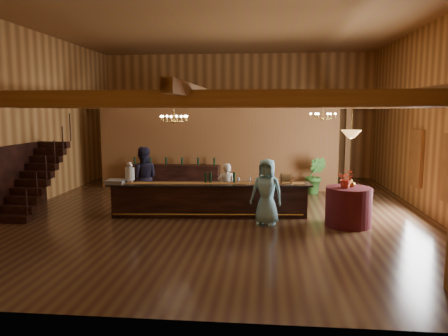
# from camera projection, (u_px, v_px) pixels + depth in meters

# --- Properties ---
(floor) EXTENTS (14.00, 14.00, 0.00)m
(floor) POSITION_uv_depth(u_px,v_px,m) (221.00, 210.00, 13.20)
(floor) COLOR #51381E
(floor) RESTS_ON ground
(ceiling) EXTENTS (14.00, 14.00, 0.00)m
(ceiling) POSITION_uv_depth(u_px,v_px,m) (220.00, 22.00, 12.47)
(ceiling) COLOR #8F5C34
(ceiling) RESTS_ON wall_back
(wall_back) EXTENTS (12.00, 0.10, 5.50)m
(wall_back) POSITION_uv_depth(u_px,v_px,m) (237.00, 116.00, 19.74)
(wall_back) COLOR #BC8543
(wall_back) RESTS_ON floor
(wall_front) EXTENTS (12.00, 0.10, 5.50)m
(wall_front) POSITION_uv_depth(u_px,v_px,m) (166.00, 129.00, 5.93)
(wall_front) COLOR #BC8543
(wall_front) RESTS_ON floor
(wall_left) EXTENTS (0.10, 14.00, 5.50)m
(wall_left) POSITION_uv_depth(u_px,v_px,m) (27.00, 118.00, 13.42)
(wall_left) COLOR #BC8543
(wall_left) RESTS_ON floor
(wall_right) EXTENTS (0.10, 14.00, 5.50)m
(wall_right) POSITION_uv_depth(u_px,v_px,m) (433.00, 119.00, 12.25)
(wall_right) COLOR #BC8543
(wall_right) RESTS_ON floor
(beam_grid) EXTENTS (11.90, 13.90, 0.39)m
(beam_grid) POSITION_uv_depth(u_px,v_px,m) (222.00, 102.00, 13.27)
(beam_grid) COLOR #A56933
(beam_grid) RESTS_ON wall_left
(support_posts) EXTENTS (9.20, 10.20, 3.20)m
(support_posts) POSITION_uv_depth(u_px,v_px,m) (219.00, 159.00, 12.49)
(support_posts) COLOR #A56933
(support_posts) RESTS_ON floor
(partition_wall) EXTENTS (9.00, 0.18, 3.10)m
(partition_wall) POSITION_uv_depth(u_px,v_px,m) (217.00, 149.00, 16.49)
(partition_wall) COLOR brown
(partition_wall) RESTS_ON floor
(window_right_back) EXTENTS (0.12, 1.05, 1.75)m
(window_right_back) POSITION_uv_depth(u_px,v_px,m) (416.00, 158.00, 13.40)
(window_right_back) COLOR white
(window_right_back) RESTS_ON wall_right
(staircase) EXTENTS (1.00, 2.80, 2.00)m
(staircase) POSITION_uv_depth(u_px,v_px,m) (34.00, 179.00, 12.86)
(staircase) COLOR #391A13
(staircase) RESTS_ON floor
(backroom_boxes) EXTENTS (4.10, 0.60, 1.10)m
(backroom_boxes) POSITION_uv_depth(u_px,v_px,m) (227.00, 169.00, 18.58)
(backroom_boxes) COLOR #391A13
(backroom_boxes) RESTS_ON floor
(tasting_bar) EXTENTS (5.77, 1.21, 0.97)m
(tasting_bar) POSITION_uv_depth(u_px,v_px,m) (210.00, 200.00, 12.36)
(tasting_bar) COLOR #391A13
(tasting_bar) RESTS_ON floor
(beverage_dispenser) EXTENTS (0.26, 0.26, 0.60)m
(beverage_dispenser) POSITION_uv_depth(u_px,v_px,m) (130.00, 173.00, 12.34)
(beverage_dispenser) COLOR silver
(beverage_dispenser) RESTS_ON tasting_bar
(glass_rack_tray) EXTENTS (0.50, 0.50, 0.10)m
(glass_rack_tray) POSITION_uv_depth(u_px,v_px,m) (116.00, 182.00, 12.29)
(glass_rack_tray) COLOR gray
(glass_rack_tray) RESTS_ON tasting_bar
(raffle_drum) EXTENTS (0.34, 0.24, 0.30)m
(raffle_drum) POSITION_uv_depth(u_px,v_px,m) (286.00, 177.00, 12.21)
(raffle_drum) COLOR brown
(raffle_drum) RESTS_ON tasting_bar
(bar_bottle_0) EXTENTS (0.07, 0.07, 0.30)m
(bar_bottle_0) POSITION_uv_depth(u_px,v_px,m) (206.00, 177.00, 12.39)
(bar_bottle_0) COLOR black
(bar_bottle_0) RESTS_ON tasting_bar
(bar_bottle_1) EXTENTS (0.07, 0.07, 0.30)m
(bar_bottle_1) POSITION_uv_depth(u_px,v_px,m) (210.00, 177.00, 12.39)
(bar_bottle_1) COLOR black
(bar_bottle_1) RESTS_ON tasting_bar
(bar_bottle_2) EXTENTS (0.07, 0.07, 0.30)m
(bar_bottle_2) POSITION_uv_depth(u_px,v_px,m) (234.00, 177.00, 12.38)
(bar_bottle_2) COLOR black
(bar_bottle_2) RESTS_ON tasting_bar
(backbar_shelf) EXTENTS (3.47, 0.80, 0.97)m
(backbar_shelf) POSITION_uv_depth(u_px,v_px,m) (174.00, 177.00, 16.47)
(backbar_shelf) COLOR #391A13
(backbar_shelf) RESTS_ON floor
(round_table) EXTENTS (1.18, 1.18, 1.02)m
(round_table) POSITION_uv_depth(u_px,v_px,m) (348.00, 207.00, 11.33)
(round_table) COLOR #501811
(round_table) RESTS_ON floor
(chandelier_left) EXTENTS (0.80, 0.80, 0.59)m
(chandelier_left) POSITION_uv_depth(u_px,v_px,m) (174.00, 118.00, 12.85)
(chandelier_left) COLOR #A67B2D
(chandelier_left) RESTS_ON beam_grid
(chandelier_right) EXTENTS (0.80, 0.80, 0.52)m
(chandelier_right) POSITION_uv_depth(u_px,v_px,m) (323.00, 116.00, 13.77)
(chandelier_right) COLOR #A67B2D
(chandelier_right) RESTS_ON beam_grid
(pendant_lamp) EXTENTS (0.52, 0.52, 0.90)m
(pendant_lamp) POSITION_uv_depth(u_px,v_px,m) (351.00, 134.00, 11.08)
(pendant_lamp) COLOR #A67B2D
(pendant_lamp) RESTS_ON beam_grid
(bartender) EXTENTS (0.55, 0.38, 1.46)m
(bartender) POSITION_uv_depth(u_px,v_px,m) (227.00, 187.00, 12.91)
(bartender) COLOR silver
(bartender) RESTS_ON floor
(staff_second) EXTENTS (1.07, 0.92, 1.91)m
(staff_second) POSITION_uv_depth(u_px,v_px,m) (143.00, 178.00, 13.19)
(staff_second) COLOR #1E1C31
(staff_second) RESTS_ON floor
(guest) EXTENTS (0.99, 0.80, 1.75)m
(guest) POSITION_uv_depth(u_px,v_px,m) (267.00, 192.00, 11.43)
(guest) COLOR #7ABECE
(guest) RESTS_ON floor
(floor_plant) EXTENTS (0.85, 0.75, 1.35)m
(floor_plant) POSITION_uv_depth(u_px,v_px,m) (315.00, 175.00, 15.71)
(floor_plant) COLOR #346C23
(floor_plant) RESTS_ON floor
(table_flowers) EXTENTS (0.55, 0.52, 0.48)m
(table_flowers) POSITION_uv_depth(u_px,v_px,m) (346.00, 179.00, 11.15)
(table_flowers) COLOR red
(table_flowers) RESTS_ON round_table
(table_vase) EXTENTS (0.17, 0.17, 0.32)m
(table_vase) POSITION_uv_depth(u_px,v_px,m) (351.00, 181.00, 11.32)
(table_vase) COLOR #A67B2D
(table_vase) RESTS_ON round_table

